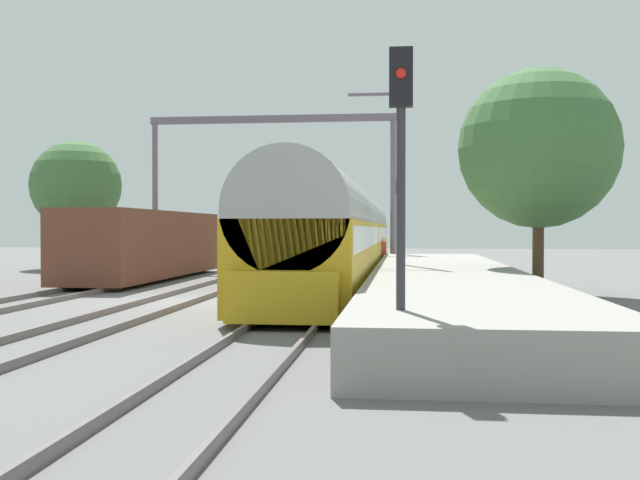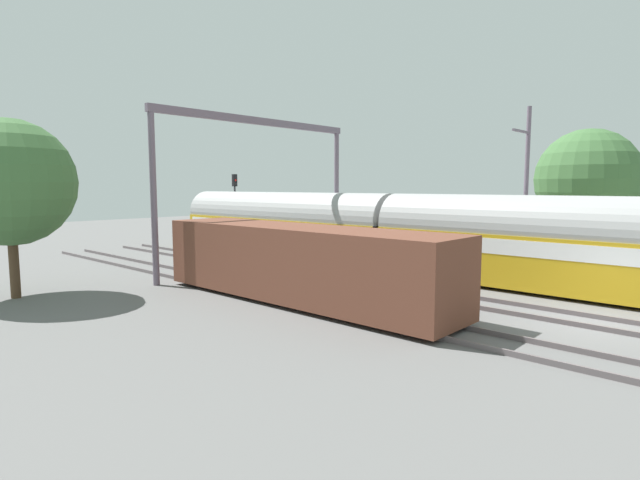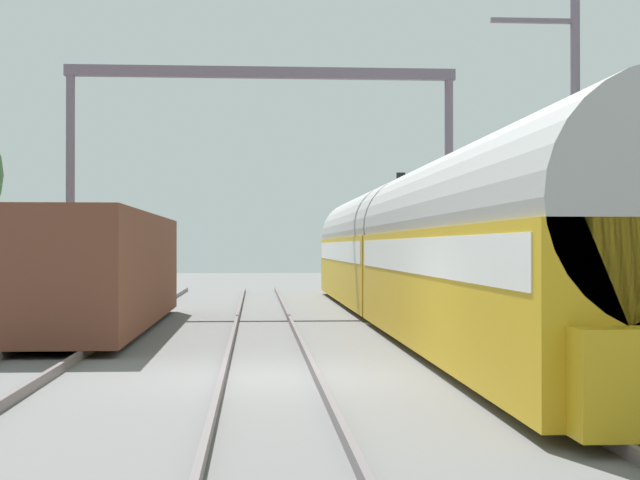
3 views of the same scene
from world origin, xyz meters
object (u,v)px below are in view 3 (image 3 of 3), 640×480
at_px(passenger_train, 416,250).
at_px(freight_car, 98,270).
at_px(person_crossing, 437,279).
at_px(railway_signal_far, 401,217).
at_px(catenary_gantry, 262,136).

bearing_deg(passenger_train, freight_car, -170.15).
bearing_deg(passenger_train, person_crossing, 73.11).
bearing_deg(freight_car, person_crossing, 32.78).
xyz_separation_m(passenger_train, railway_signal_far, (1.92, 15.39, 1.37)).
bearing_deg(railway_signal_far, person_crossing, -92.49).
bearing_deg(catenary_gantry, freight_car, -120.63).
xyz_separation_m(person_crossing, catenary_gantry, (-5.56, 0.71, 4.61)).
bearing_deg(railway_signal_far, catenary_gantry, -121.35).
bearing_deg(freight_car, passenger_train, 9.85).
distance_m(passenger_train, railway_signal_far, 15.57).
height_order(railway_signal_far, catenary_gantry, catenary_gantry).
xyz_separation_m(railway_signal_far, catenary_gantry, (-6.02, -9.88, 2.30)).
bearing_deg(freight_car, railway_signal_far, 58.95).
bearing_deg(person_crossing, freight_car, 168.08).
height_order(person_crossing, railway_signal_far, railway_signal_far).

